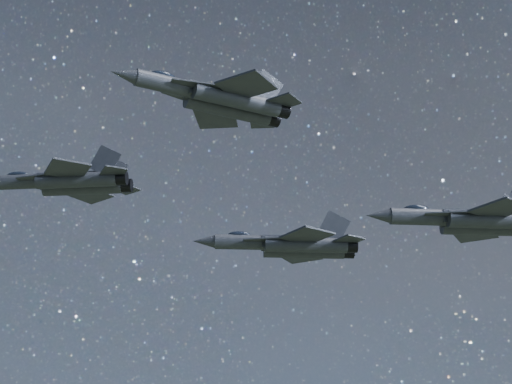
{
  "coord_description": "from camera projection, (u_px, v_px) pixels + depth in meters",
  "views": [
    {
      "loc": [
        -3.69,
        -72.39,
        111.91
      ],
      "look_at": [
        2.21,
        -2.16,
        140.08
      ],
      "focal_mm": 55.0,
      "sensor_mm": 36.0,
      "label": 1
    }
  ],
  "objects": [
    {
      "name": "jet_slot",
      "position": [
        474.0,
        221.0,
        75.12
      ],
      "size": [
        18.06,
        12.9,
        4.62
      ],
      "rotation": [
        0.0,
        0.0,
        -0.01
      ],
      "color": "#2C2F37"
    },
    {
      "name": "jet_left",
      "position": [
        291.0,
        245.0,
        91.44
      ],
      "size": [
        19.8,
        14.1,
        5.05
      ],
      "rotation": [
        0.0,
        0.0,
        -0.02
      ],
      "color": "#2C2F37"
    },
    {
      "name": "jet_right",
      "position": [
        219.0,
        99.0,
        61.57
      ],
      "size": [
        15.05,
        9.98,
        3.84
      ],
      "rotation": [
        0.0,
        0.0,
        0.37
      ],
      "color": "#2C2F37"
    },
    {
      "name": "jet_lead",
      "position": [
        67.0,
        182.0,
        75.71
      ],
      "size": [
        16.52,
        11.39,
        4.15
      ],
      "rotation": [
        0.0,
        0.0,
        -0.19
      ],
      "color": "#2C2F37"
    }
  ]
}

